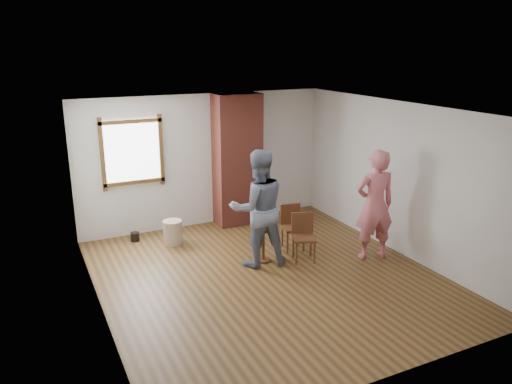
# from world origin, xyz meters

# --- Properties ---
(ground) EXTENTS (5.50, 5.50, 0.00)m
(ground) POSITION_xyz_m (0.00, 0.00, 0.00)
(ground) COLOR brown
(ground) RESTS_ON ground
(room_shell) EXTENTS (5.04, 5.52, 2.62)m
(room_shell) POSITION_xyz_m (-0.06, 0.61, 1.81)
(room_shell) COLOR silver
(room_shell) RESTS_ON ground
(brick_chimney) EXTENTS (0.90, 0.50, 2.60)m
(brick_chimney) POSITION_xyz_m (0.60, 2.50, 1.30)
(brick_chimney) COLOR #A04738
(brick_chimney) RESTS_ON ground
(stoneware_crock) EXTENTS (0.43, 0.43, 0.44)m
(stoneware_crock) POSITION_xyz_m (-0.93, 1.96, 0.22)
(stoneware_crock) COLOR tan
(stoneware_crock) RESTS_ON ground
(dark_pot) EXTENTS (0.19, 0.19, 0.16)m
(dark_pot) POSITION_xyz_m (-1.53, 2.40, 0.08)
(dark_pot) COLOR black
(dark_pot) RESTS_ON ground
(dining_chair_left) EXTENTS (0.48, 0.48, 0.80)m
(dining_chair_left) POSITION_xyz_m (0.85, 0.36, 0.45)
(dining_chair_left) COLOR brown
(dining_chair_left) RESTS_ON ground
(dining_chair_right) EXTENTS (0.43, 0.43, 0.79)m
(dining_chair_right) POSITION_xyz_m (0.92, 0.86, 0.44)
(dining_chair_right) COLOR brown
(dining_chair_right) RESTS_ON ground
(side_table) EXTENTS (0.40, 0.40, 0.60)m
(side_table) POSITION_xyz_m (0.21, 0.59, 0.40)
(side_table) COLOR brown
(side_table) RESTS_ON ground
(cake_plate) EXTENTS (0.18, 0.18, 0.01)m
(cake_plate) POSITION_xyz_m (0.21, 0.59, 0.60)
(cake_plate) COLOR white
(cake_plate) RESTS_ON side_table
(cake_slice) EXTENTS (0.08, 0.07, 0.06)m
(cake_slice) POSITION_xyz_m (0.22, 0.59, 0.64)
(cake_slice) COLOR white
(cake_slice) RESTS_ON cake_plate
(man) EXTENTS (1.05, 0.87, 1.93)m
(man) POSITION_xyz_m (0.08, 0.51, 0.97)
(man) COLOR #121934
(man) RESTS_ON ground
(person_pink) EXTENTS (0.77, 0.59, 1.88)m
(person_pink) POSITION_xyz_m (1.93, -0.11, 0.94)
(person_pink) COLOR #D56A76
(person_pink) RESTS_ON ground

